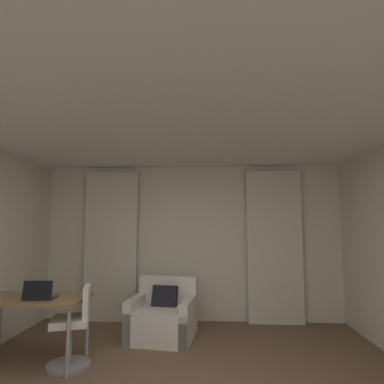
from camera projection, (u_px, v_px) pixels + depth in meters
name	position (u px, v px, depth m)	size (l,w,h in m)	color
wall_window	(192.00, 242.00, 5.47)	(5.12, 0.06, 2.60)	beige
ceiling	(171.00, 97.00, 2.59)	(5.12, 6.12, 0.06)	white
curtain_left_panel	(111.00, 245.00, 5.41)	(0.90, 0.06, 2.50)	beige
curtain_right_panel	(275.00, 246.00, 5.26)	(0.90, 0.06, 2.50)	beige
armchair	(163.00, 318.00, 4.52)	(0.97, 0.89, 0.82)	silver
desk	(33.00, 303.00, 3.70)	(1.21, 0.64, 0.76)	olive
desk_chair	(74.00, 331.00, 3.64)	(0.50, 0.50, 0.88)	gray
laptop	(40.00, 295.00, 3.61)	(0.34, 0.27, 0.22)	#2D2D33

